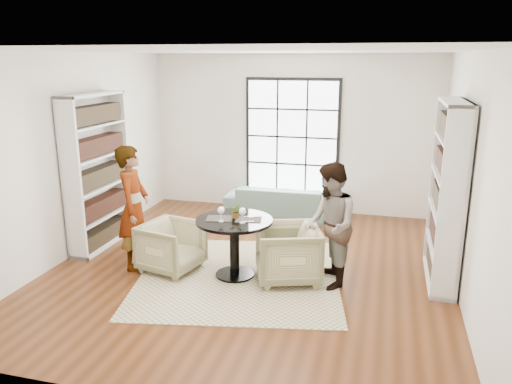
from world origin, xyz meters
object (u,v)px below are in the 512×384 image
(pedestal_table, at_px, (234,235))
(person_right, at_px, (330,226))
(armchair_right, at_px, (287,253))
(wine_glass_right, at_px, (242,212))
(sofa, at_px, (281,201))
(flower_centerpiece, at_px, (236,211))
(person_left, at_px, (134,208))
(wine_glass_left, at_px, (221,211))
(armchair_left, at_px, (172,247))

(pedestal_table, bearing_deg, person_right, 3.34)
(pedestal_table, xyz_separation_m, armchair_right, (0.72, 0.07, -0.21))
(person_right, relative_size, wine_glass_right, 7.94)
(sofa, relative_size, armchair_right, 2.44)
(flower_centerpiece, bearing_deg, wine_glass_right, -51.08)
(armchair_right, bearing_deg, wine_glass_right, -90.10)
(person_right, bearing_deg, person_left, -105.30)
(person_left, xyz_separation_m, flower_centerpiece, (1.48, 0.07, 0.04))
(sofa, relative_size, wine_glass_left, 10.01)
(pedestal_table, relative_size, wine_glass_left, 5.06)
(armchair_right, bearing_deg, sofa, 175.24)
(armchair_left, relative_size, wine_glass_left, 3.75)
(pedestal_table, distance_m, wine_glass_right, 0.42)
(pedestal_table, bearing_deg, flower_centerpiece, 73.69)
(sofa, height_order, armchair_left, armchair_left)
(wine_glass_right, bearing_deg, armchair_right, 18.48)
(armchair_right, height_order, flower_centerpiece, flower_centerpiece)
(armchair_right, xyz_separation_m, wine_glass_right, (-0.57, -0.19, 0.59))
(armchair_left, bearing_deg, flower_centerpiece, -72.22)
(wine_glass_left, height_order, wine_glass_right, wine_glass_right)
(armchair_left, xyz_separation_m, wine_glass_right, (1.07, -0.09, 0.62))
(armchair_right, bearing_deg, wine_glass_left, -95.05)
(person_left, bearing_deg, armchair_left, -101.26)
(armchair_right, xyz_separation_m, wine_glass_left, (-0.86, -0.21, 0.59))
(armchair_left, distance_m, wine_glass_left, 1.00)
(person_right, relative_size, flower_centerpiece, 8.21)
(armchair_right, relative_size, flower_centerpiece, 4.19)
(person_left, xyz_separation_m, wine_glass_left, (1.33, -0.11, 0.09))
(pedestal_table, xyz_separation_m, sofa, (0.05, 2.78, -0.30))
(armchair_left, bearing_deg, person_left, 103.23)
(armchair_left, relative_size, flower_centerpiece, 3.83)
(pedestal_table, relative_size, person_right, 0.63)
(armchair_right, height_order, wine_glass_right, wine_glass_right)
(person_left, height_order, person_right, person_left)
(person_right, relative_size, wine_glass_left, 8.03)
(pedestal_table, distance_m, wine_glass_left, 0.42)
(armchair_right, height_order, person_right, person_right)
(armchair_left, bearing_deg, wine_glass_left, -84.81)
(flower_centerpiece, bearing_deg, armchair_right, 1.77)
(sofa, xyz_separation_m, wine_glass_left, (-0.19, -2.91, 0.67))
(armchair_right, distance_m, flower_centerpiece, 0.89)
(armchair_left, xyz_separation_m, wine_glass_left, (0.78, -0.11, 0.62))
(armchair_left, relative_size, person_right, 0.47)
(person_right, height_order, wine_glass_left, person_right)
(person_right, bearing_deg, flower_centerpiece, -106.32)
(person_left, bearing_deg, wine_glass_left, -106.01)
(armchair_right, xyz_separation_m, flower_centerpiece, (-0.70, -0.02, 0.54))
(person_left, height_order, flower_centerpiece, person_left)
(pedestal_table, bearing_deg, armchair_right, 5.88)
(wine_glass_left, bearing_deg, armchair_left, 171.95)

